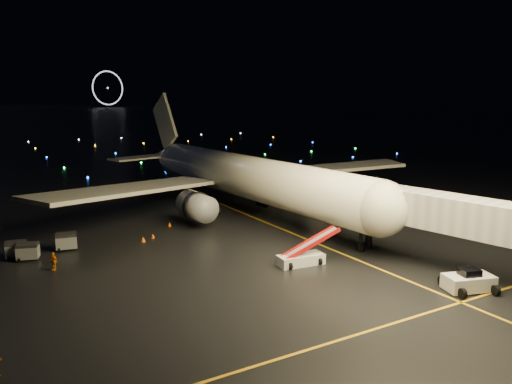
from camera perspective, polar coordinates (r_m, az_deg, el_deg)
lane_centre at (r=57.62m, az=2.31°, el=-3.98°), size 0.25×80.00×0.02m
lane_cross at (r=29.43m, az=0.52°, el=-19.12°), size 60.00×0.25×0.02m
airliner at (r=66.17m, az=-2.63°, el=4.67°), size 57.40×54.89×15.31m
pushback_tug at (r=42.24m, az=23.14°, el=-9.19°), size 4.12×2.98×1.77m
belt_loader at (r=44.63m, az=5.16°, el=-6.46°), size 6.29×2.32×2.98m
crew_c at (r=46.72m, az=-22.15°, el=-7.33°), size 0.81×1.00×1.59m
safety_cone_0 at (r=54.09m, az=-11.71°, el=-4.95°), size 0.52×0.52×0.46m
safety_cone_1 at (r=58.60m, az=-9.86°, el=-3.64°), size 0.55×0.55×0.51m
safety_cone_2 at (r=52.95m, az=-12.77°, el=-5.28°), size 0.51×0.51×0.55m
ferris_wheel at (r=775.15m, az=-16.57°, el=11.18°), size 49.33×16.80×52.00m
taxiway_lights at (r=139.84m, az=-22.75°, el=3.99°), size 164.00×92.00×0.36m
baggage_cart_0 at (r=52.30m, az=-20.86°, el=-5.31°), size 2.14×1.66×1.66m
baggage_cart_1 at (r=51.59m, az=-25.72°, el=-5.95°), size 1.98×1.50×1.56m
baggage_cart_2 at (r=50.46m, az=-24.62°, el=-6.22°), size 2.15×1.79×1.56m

